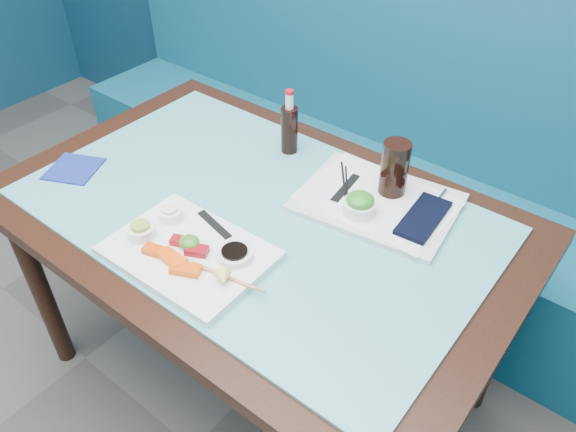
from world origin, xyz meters
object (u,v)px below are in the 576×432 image
Objects in this scene: dining_table at (256,234)px; cola_glass at (394,168)px; cola_bottle_body at (289,130)px; sashimi_plate at (189,253)px; serving_tray at (377,202)px; booth_bench at (395,180)px; blue_napkin at (74,169)px; seaweed_bowl at (359,207)px.

dining_table is 0.42m from cola_glass.
sashimi_plate is at bearing -79.30° from cola_bottle_body.
dining_table is 3.44× the size of serving_tray.
booth_bench reaches higher than blue_napkin.
blue_napkin reaches higher than dining_table.
booth_bench reaches higher than seaweed_bowl.
cola_glass reaches higher than serving_tray.
cola_bottle_body is at bearing 99.64° from sashimi_plate.
cola_bottle_body is at bearing 162.48° from serving_tray.
seaweed_bowl is 0.84m from blue_napkin.
cola_bottle_body is (-0.10, -0.56, 0.46)m from booth_bench.
cola_bottle_body is at bearing 157.75° from seaweed_bowl.
sashimi_plate is at bearing -90.25° from booth_bench.
dining_table is at bearing -148.88° from seaweed_bowl.
seaweed_bowl is at bearing -104.82° from serving_tray.
cola_glass reaches higher than dining_table.
sashimi_plate is 0.53m from blue_napkin.
dining_table is at bearing -145.74° from serving_tray.
cola_glass is at bearing 72.47° from serving_tray.
booth_bench reaches higher than dining_table.
cola_bottle_body is 1.04× the size of blue_napkin.
sashimi_plate is 0.52m from serving_tray.
serving_tray is (0.25, 0.45, -0.00)m from sashimi_plate.
sashimi_plate is at bearing -91.17° from dining_table.
cola_bottle_body is at bearing 47.46° from blue_napkin.
cola_glass is 1.07× the size of cola_bottle_body.
blue_napkin is (-0.77, -0.33, -0.03)m from seaweed_bowl.
dining_table is (0.00, -0.84, 0.29)m from booth_bench.
sashimi_plate is 0.53m from cola_bottle_body.
serving_tray is (0.25, 0.22, 0.10)m from dining_table.
blue_napkin is at bearing -132.54° from cola_bottle_body.
cola_glass is at bearing -65.71° from booth_bench.
sashimi_plate is at bearing -122.60° from seaweed_bowl.
booth_bench is 0.85m from seaweed_bowl.
serving_tray is 0.10m from cola_glass.
seaweed_bowl is (0.24, -0.70, 0.42)m from booth_bench.
serving_tray is 0.36m from cola_bottle_body.
sashimi_plate is 2.65× the size of cola_bottle_body.
dining_table is 0.30m from seaweed_bowl.
cola_glass reaches higher than blue_napkin.
dining_table is 0.57m from blue_napkin.
sashimi_plate is 2.77× the size of blue_napkin.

